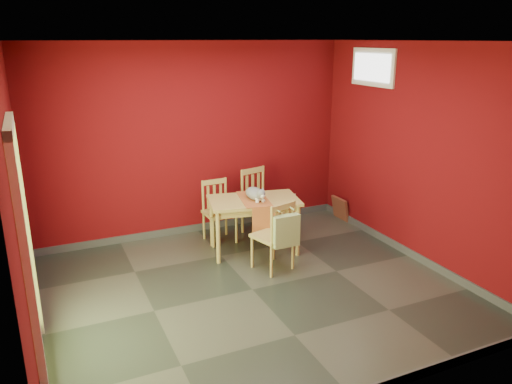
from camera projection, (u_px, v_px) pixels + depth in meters
name	position (u px, v px, depth m)	size (l,w,h in m)	color
ground	(252.00, 290.00, 5.65)	(4.50, 4.50, 0.00)	#2D342D
room_shell	(252.00, 286.00, 5.64)	(4.50, 4.50, 4.50)	#610A0E
doorway	(24.00, 242.00, 4.09)	(0.06, 1.01, 2.13)	#B7D838
window	(373.00, 67.00, 6.70)	(0.05, 0.90, 0.50)	white
outlet_plate	(293.00, 198.00, 7.92)	(0.08, 0.01, 0.12)	silver
dining_table	(254.00, 206.00, 6.51)	(1.27, 0.89, 0.72)	tan
table_runner	(258.00, 206.00, 6.39)	(0.48, 0.77, 0.36)	#A9582B
chair_far_left	(218.00, 210.00, 6.92)	(0.42, 0.42, 0.86)	tan
chair_far_right	(259.00, 201.00, 7.17)	(0.53, 0.53, 0.95)	tan
chair_near	(275.00, 235.00, 6.02)	(0.51, 0.51, 0.89)	tan
tote_bag	(286.00, 231.00, 5.82)	(0.32, 0.19, 0.45)	#92AA6D
cat	(255.00, 191.00, 6.45)	(0.22, 0.43, 0.21)	slate
picture_frame	(340.00, 208.00, 7.80)	(0.13, 0.36, 0.35)	brown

